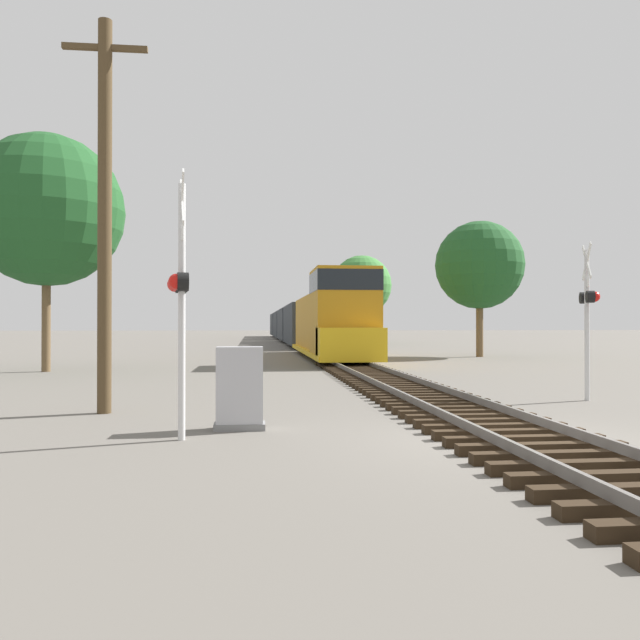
{
  "coord_description": "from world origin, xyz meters",
  "views": [
    {
      "loc": [
        -4.26,
        -9.72,
        1.91
      ],
      "look_at": [
        -2.06,
        10.61,
        2.06
      ],
      "focal_mm": 35.0,
      "sensor_mm": 36.0,
      "label": 1
    }
  ],
  "objects": [
    {
      "name": "freight_train",
      "position": [
        0.0,
        54.31,
        1.9
      ],
      "size": [
        2.95,
        78.33,
        4.51
      ],
      "color": "#B77A14",
      "rests_on": "ground"
    },
    {
      "name": "tree_far_right",
      "position": [
        -12.61,
        16.64,
        6.56
      ],
      "size": [
        6.18,
        6.18,
        9.66
      ],
      "color": "brown",
      "rests_on": "ground"
    },
    {
      "name": "crossing_signal_far",
      "position": [
        4.15,
        5.14,
        2.37
      ],
      "size": [
        0.56,
        1.01,
        3.97
      ],
      "rotation": [
        0.0,
        0.0,
        1.28
      ],
      "color": "silver",
      "rests_on": "ground"
    },
    {
      "name": "relay_cabinet",
      "position": [
        -4.49,
        1.74,
        0.74
      ],
      "size": [
        0.92,
        0.5,
        1.51
      ],
      "color": "slate",
      "rests_on": "ground"
    },
    {
      "name": "utility_pole",
      "position": [
        -7.44,
        4.15,
        4.38
      ],
      "size": [
        1.8,
        0.3,
        8.51
      ],
      "color": "#4C3A23",
      "rests_on": "ground"
    },
    {
      "name": "tree_deep_background",
      "position": [
        6.78,
        52.86,
        5.92
      ],
      "size": [
        6.08,
        6.08,
        8.98
      ],
      "color": "brown",
      "rests_on": "ground"
    },
    {
      "name": "ground_plane",
      "position": [
        0.0,
        0.0,
        0.0
      ],
      "size": [
        400.0,
        400.0,
        0.0
      ],
      "primitive_type": "plane",
      "color": "#666059"
    },
    {
      "name": "crossing_signal_near",
      "position": [
        -5.46,
        0.79,
        2.5
      ],
      "size": [
        0.45,
        1.01,
        4.42
      ],
      "rotation": [
        0.0,
        0.0,
        -1.41
      ],
      "color": "silver",
      "rests_on": "ground"
    },
    {
      "name": "tree_mid_background",
      "position": [
        9.17,
        26.08,
        5.45
      ],
      "size": [
        5.23,
        5.23,
        8.08
      ],
      "color": "brown",
      "rests_on": "ground"
    },
    {
      "name": "rail_track_bed",
      "position": [
        0.0,
        -0.0,
        0.14
      ],
      "size": [
        2.6,
        160.0,
        0.31
      ],
      "color": "black",
      "rests_on": "ground"
    }
  ]
}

